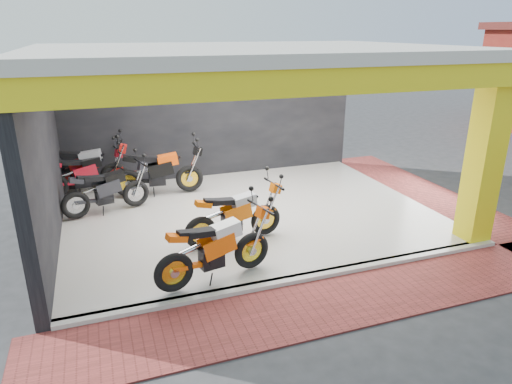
# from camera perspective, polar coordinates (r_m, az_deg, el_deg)

# --- Properties ---
(ground) EXTENTS (80.00, 80.00, 0.00)m
(ground) POSITION_cam_1_polar(r_m,az_deg,el_deg) (8.74, 3.47, -7.73)
(ground) COLOR #2D2D30
(ground) RESTS_ON ground
(showroom_floor) EXTENTS (8.00, 6.00, 0.10)m
(showroom_floor) POSITION_cam_1_polar(r_m,az_deg,el_deg) (10.41, -0.81, -2.72)
(showroom_floor) COLOR silver
(showroom_floor) RESTS_ON ground
(showroom_ceiling) EXTENTS (8.40, 6.40, 0.20)m
(showroom_ceiling) POSITION_cam_1_polar(r_m,az_deg,el_deg) (9.64, -0.91, 17.19)
(showroom_ceiling) COLOR beige
(showroom_ceiling) RESTS_ON corner_column
(back_wall) EXTENTS (8.20, 0.20, 3.50)m
(back_wall) POSITION_cam_1_polar(r_m,az_deg,el_deg) (12.81, -5.38, 9.40)
(back_wall) COLOR black
(back_wall) RESTS_ON ground
(left_wall) EXTENTS (0.20, 6.20, 3.50)m
(left_wall) POSITION_cam_1_polar(r_m,az_deg,el_deg) (9.45, -25.16, 3.91)
(left_wall) COLOR black
(left_wall) RESTS_ON ground
(corner_column) EXTENTS (0.50, 0.50, 3.50)m
(corner_column) POSITION_cam_1_polar(r_m,az_deg,el_deg) (9.62, 26.68, 3.92)
(corner_column) COLOR yellow
(corner_column) RESTS_ON ground
(header_beam_front) EXTENTS (8.40, 0.30, 0.40)m
(header_beam_front) POSITION_cam_1_polar(r_m,az_deg,el_deg) (6.89, 7.37, 13.55)
(header_beam_front) COLOR yellow
(header_beam_front) RESTS_ON corner_column
(header_beam_right) EXTENTS (0.30, 6.40, 0.40)m
(header_beam_right) POSITION_cam_1_polar(r_m,az_deg,el_deg) (11.57, 18.92, 15.12)
(header_beam_right) COLOR yellow
(header_beam_right) RESTS_ON corner_column
(floor_kerb) EXTENTS (8.00, 0.20, 0.10)m
(floor_kerb) POSITION_cam_1_polar(r_m,az_deg,el_deg) (7.91, 6.40, -10.58)
(floor_kerb) COLOR silver
(floor_kerb) RESTS_ON ground
(paver_front) EXTENTS (9.00, 1.40, 0.03)m
(paver_front) POSITION_cam_1_polar(r_m,az_deg,el_deg) (7.34, 9.10, -13.65)
(paver_front) COLOR maroon
(paver_front) RESTS_ON ground
(paver_right) EXTENTS (1.40, 7.00, 0.03)m
(paver_right) POSITION_cam_1_polar(r_m,az_deg,el_deg) (12.71, 20.15, 0.07)
(paver_right) COLOR maroon
(paver_right) RESTS_ON ground
(moto_hero) EXTENTS (2.31, 1.26, 1.34)m
(moto_hero) POSITION_cam_1_polar(r_m,az_deg,el_deg) (7.72, -0.56, -5.22)
(moto_hero) COLOR #FF590A
(moto_hero) RESTS_ON showroom_floor
(moto_row_a) EXTENTS (2.19, 1.02, 1.29)m
(moto_row_a) POSITION_cam_1_polar(r_m,az_deg,el_deg) (8.98, 1.22, -1.69)
(moto_row_a) COLOR #E15F09
(moto_row_a) RESTS_ON showroom_floor
(moto_row_b) EXTENTS (2.19, 1.25, 1.26)m
(moto_row_b) POSITION_cam_1_polar(r_m,az_deg,el_deg) (10.82, -14.93, 1.32)
(moto_row_b) COLOR black
(moto_row_b) RESTS_ON showroom_floor
(moto_row_c) EXTENTS (2.37, 1.02, 1.41)m
(moto_row_c) POSITION_cam_1_polar(r_m,az_deg,el_deg) (11.53, -8.39, 3.29)
(moto_row_c) COLOR black
(moto_row_c) RESTS_ON showroom_floor
(moto_row_d) EXTENTS (2.20, 1.07, 1.29)m
(moto_row_d) POSITION_cam_1_polar(r_m,az_deg,el_deg) (12.07, -17.62, 3.01)
(moto_row_d) COLOR #B61323
(moto_row_d) RESTS_ON showroom_floor
(moto_row_e) EXTENTS (2.53, 1.30, 1.47)m
(moto_row_e) POSITION_cam_1_polar(r_m,az_deg,el_deg) (12.05, -17.38, 3.46)
(moto_row_e) COLOR red
(moto_row_e) RESTS_ON showroom_floor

